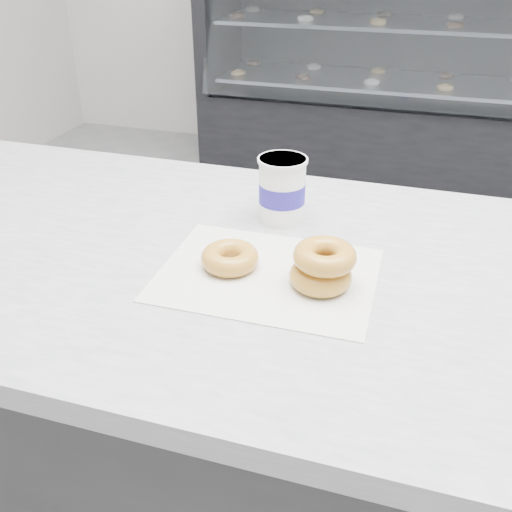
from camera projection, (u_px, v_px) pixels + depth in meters
The scene contains 7 objects.
ground at pixel (341, 410), 1.87m from camera, with size 5.00×5.00×0.00m, color gray.
counter at pixel (307, 457), 1.15m from camera, with size 3.06×0.76×0.90m.
display_case at pixel (408, 97), 3.38m from camera, with size 2.40×0.74×1.25m.
wax_paper at pixel (267, 274), 0.91m from camera, with size 0.34×0.26×0.00m, color silver.
donut_single at pixel (230, 258), 0.92m from camera, with size 0.09×0.09×0.03m, color gold.
donut_stack at pixel (323, 266), 0.86m from camera, with size 0.14×0.14×0.07m.
coffee_cup at pixel (282, 189), 1.05m from camera, with size 0.10×0.10×0.12m.
Camera 1 is at (0.13, -1.38, 1.38)m, focal length 40.00 mm.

